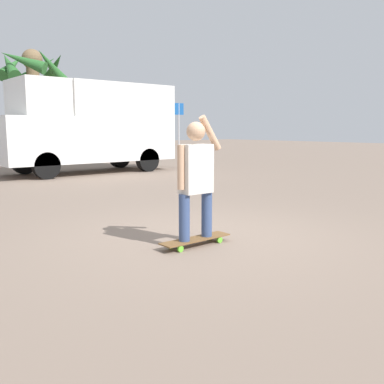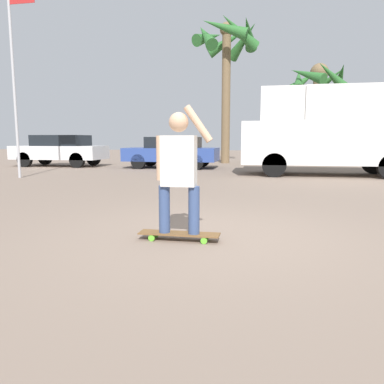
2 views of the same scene
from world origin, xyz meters
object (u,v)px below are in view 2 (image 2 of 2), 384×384
object	(u,v)px
skateboard	(179,234)
parked_car_blue	(172,151)
person_skateboarder	(179,166)
palm_tree_center_background	(228,46)
parked_car_white	(60,150)
palm_tree_near_van	(318,88)
flagpole	(15,66)
camper_van	(332,129)

from	to	relation	value
skateboard	parked_car_blue	bearing A→B (deg)	104.43
skateboard	person_skateboarder	xyz separation A→B (m)	(-0.00, 0.00, 0.87)
palm_tree_center_background	parked_car_white	bearing A→B (deg)	-152.88
palm_tree_near_van	flagpole	xyz separation A→B (m)	(-10.43, -8.62, -0.16)
camper_van	parked_car_white	size ratio (longest dim) A/B	1.39
flagpole	palm_tree_center_background	bearing A→B (deg)	57.41
skateboard	palm_tree_center_background	world-z (taller)	palm_tree_center_background
parked_car_white	palm_tree_near_van	size ratio (longest dim) A/B	0.86
person_skateboarder	palm_tree_near_van	distance (m)	15.89
parked_car_blue	palm_tree_near_van	distance (m)	7.97
parked_car_blue	palm_tree_center_background	size ratio (longest dim) A/B	0.55
palm_tree_near_van	parked_car_blue	bearing A→B (deg)	-152.90
parked_car_blue	palm_tree_center_background	distance (m)	6.97
person_skateboarder	parked_car_blue	world-z (taller)	person_skateboarder
skateboard	person_skateboarder	size ratio (longest dim) A/B	0.65
palm_tree_near_van	palm_tree_center_background	size ratio (longest dim) A/B	0.66
palm_tree_center_background	palm_tree_near_van	bearing A→B (deg)	-7.58
person_skateboarder	palm_tree_near_van	world-z (taller)	palm_tree_near_van
person_skateboarder	flagpole	distance (m)	9.95
parked_car_white	flagpole	xyz separation A→B (m)	(1.68, -5.34, 2.83)
skateboard	flagpole	size ratio (longest dim) A/B	0.16
skateboard	camper_van	bearing A→B (deg)	70.76
parked_car_blue	palm_tree_center_background	xyz separation A→B (m)	(2.03, 3.96, 5.36)
palm_tree_center_background	flagpole	size ratio (longest dim) A/B	1.18
skateboard	camper_van	distance (m)	10.21
person_skateboarder	parked_car_white	distance (m)	14.74
skateboard	palm_tree_center_background	distance (m)	16.98
palm_tree_center_background	flagpole	xyz separation A→B (m)	(-5.90, -9.22, -2.48)
skateboard	palm_tree_near_van	world-z (taller)	palm_tree_near_van
camper_van	parked_car_white	world-z (taller)	camper_van
skateboard	parked_car_blue	xyz separation A→B (m)	(-3.06, 11.88, 0.66)
camper_van	palm_tree_center_background	distance (m)	8.87
palm_tree_near_van	parked_car_white	bearing A→B (deg)	-164.86
palm_tree_near_van	person_skateboarder	bearing A→B (deg)	-102.96
parked_car_white	palm_tree_near_van	distance (m)	12.90
skateboard	flagpole	xyz separation A→B (m)	(-6.93, 6.62, 3.54)
skateboard	parked_car_blue	distance (m)	12.29
person_skateboarder	camper_van	xyz separation A→B (m)	(3.33, 9.53, 0.70)
person_skateboarder	flagpole	size ratio (longest dim) A/B	0.25
person_skateboarder	camper_van	distance (m)	10.11
skateboard	parked_car_blue	size ratio (longest dim) A/B	0.25
palm_tree_center_background	camper_van	bearing A→B (deg)	-55.44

